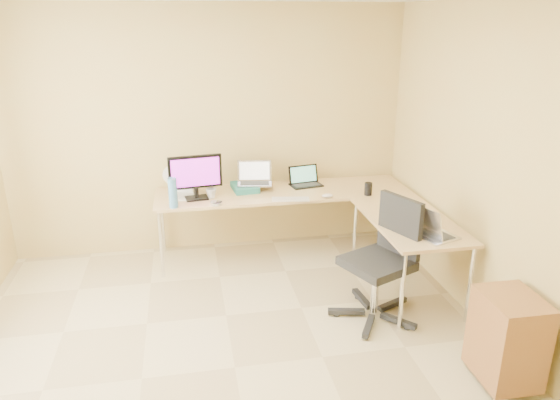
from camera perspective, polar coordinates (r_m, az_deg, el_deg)
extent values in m
plane|color=#CBBA8B|center=(4.05, -5.00, -17.92)|extent=(4.50, 4.50, 0.00)
plane|color=tan|center=(5.58, -7.84, 7.43)|extent=(4.50, 0.00, 4.50)
plane|color=tan|center=(4.15, 24.64, 1.54)|extent=(0.00, 4.50, 4.50)
cube|color=tan|center=(5.56, 0.33, -2.54)|extent=(2.65, 0.70, 0.73)
cube|color=tan|center=(4.97, 13.78, -5.95)|extent=(0.70, 1.30, 0.73)
cube|color=black|center=(5.19, -9.30, 2.49)|extent=(0.54, 0.24, 0.45)
cube|color=#20675F|center=(5.46, -3.90, 1.41)|extent=(0.28, 0.36, 0.06)
cube|color=#A0A0B5|center=(5.43, -2.83, 2.93)|extent=(0.40, 0.32, 0.23)
cube|color=black|center=(5.57, 2.91, 2.62)|extent=(0.37, 0.30, 0.21)
cube|color=silver|center=(5.16, 1.16, 0.10)|extent=(0.39, 0.16, 0.02)
ellipsoid|color=beige|center=(5.24, 5.24, 0.48)|extent=(0.13, 0.10, 0.04)
imported|color=silver|center=(5.25, -7.59, 0.75)|extent=(0.11, 0.11, 0.10)
cylinder|color=silver|center=(5.06, -7.04, -0.36)|extent=(0.15, 0.15, 0.03)
cylinder|color=#4884B6|center=(5.01, -11.73, 0.77)|extent=(0.09, 0.09, 0.29)
cube|color=white|center=(5.35, -10.46, 0.44)|extent=(0.23, 0.31, 0.01)
cube|color=white|center=(5.52, -10.33, 1.42)|extent=(0.25, 0.22, 0.08)
cylinder|color=white|center=(5.49, -11.69, 2.27)|extent=(0.25, 0.25, 0.26)
cylinder|color=black|center=(5.36, 9.70, 1.21)|extent=(0.09, 0.09, 0.13)
cube|color=silver|center=(4.44, 17.05, -2.62)|extent=(0.41, 0.37, 0.23)
cube|color=black|center=(4.43, 10.61, -6.99)|extent=(0.84, 0.84, 1.06)
cube|color=brown|center=(4.02, 23.78, -13.73)|extent=(0.38, 0.46, 0.63)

